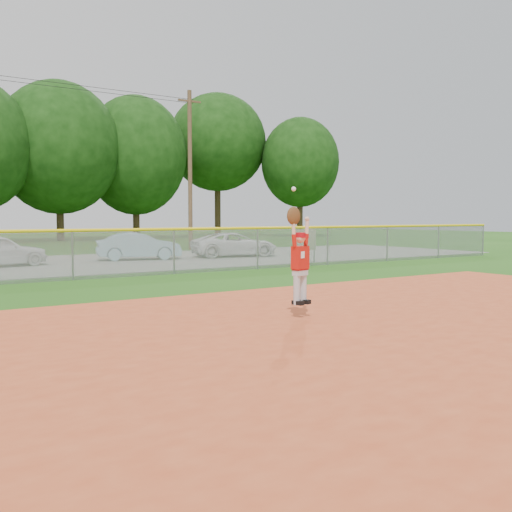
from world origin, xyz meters
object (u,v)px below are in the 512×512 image
Objects in this scene: car_white_b at (235,245)px; sponsor_sign at (305,241)px; ballplayer at (299,256)px; car_blue at (139,246)px.

car_white_b is 2.67× the size of sponsor_sign.
car_white_b is at bearing 94.21° from sponsor_sign.
car_white_b is 1.86× the size of ballplayer.
sponsor_sign reaches higher than car_blue.
car_blue is 2.38× the size of sponsor_sign.
ballplayer reaches higher than car_white_b.
car_blue is 0.89× the size of car_white_b.
sponsor_sign is at bearing -165.82° from car_white_b.
sponsor_sign is at bearing 51.30° from ballplayer.
ballplayer reaches higher than car_blue.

